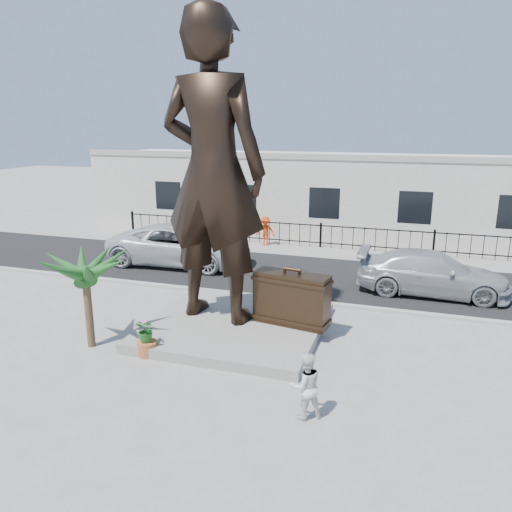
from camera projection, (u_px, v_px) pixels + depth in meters
The scene contains 16 objects.
ground at pixel (234, 353), 13.99m from camera, with size 100.00×100.00×0.00m, color #9E9991.
street at pixel (299, 273), 21.34m from camera, with size 40.00×7.00×0.01m, color black.
curb at pixel (277, 299), 18.11m from camera, with size 40.00×0.25×0.12m, color #A5A399.
far_sidewalk at pixel (317, 251), 25.01m from camera, with size 40.00×2.50×0.02m, color #9E9991.
plinth at pixel (236, 325), 15.48m from camera, with size 5.20×5.20×0.30m, color gray.
fence at pixel (321, 236), 25.60m from camera, with size 22.00×0.10×1.20m, color black.
building at pixel (335, 194), 29.04m from camera, with size 28.00×7.00×4.40m, color silver.
statue at pixel (213, 171), 14.69m from camera, with size 3.32×2.18×9.11m, color black.
suitcase at pixel (291, 299), 15.03m from camera, with size 2.27×0.72×1.60m, color #302114.
tourist at pixel (306, 386), 10.75m from camera, with size 0.73×0.57×1.50m, color white.
car_white at pixel (180, 245), 22.53m from camera, with size 2.94×6.38×1.77m, color silver.
car_silver at pixel (432, 273), 18.60m from camera, with size 2.23×5.49×1.59m, color #A7AAAC.
worker at pixel (265, 231), 25.93m from camera, with size 0.99×0.57×1.53m, color #D73F0B.
palm_tree at pixel (92, 346), 14.41m from camera, with size 1.80×1.80×3.20m, color #1D4E1C, non-canonical shape.
planter at pixel (148, 348), 13.80m from camera, with size 0.56×0.56×0.40m, color #AB5A2D.
shrub at pixel (146, 331), 13.66m from camera, with size 0.60×0.52×0.67m, color #205B1D.
Camera 1 is at (4.52, -12.00, 6.25)m, focal length 35.00 mm.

